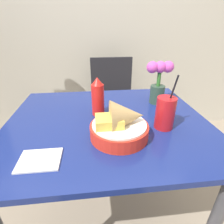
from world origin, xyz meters
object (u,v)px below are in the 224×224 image
food_basket (121,125)px  flower_vase (159,81)px  drink_cup (165,114)px  chair_far_window (112,97)px  ketchup_bottle (98,97)px

food_basket → flower_vase: flower_vase is taller
food_basket → drink_cup: size_ratio=0.96×
food_basket → flower_vase: bearing=50.9°
chair_far_window → drink_cup: 1.01m
chair_far_window → ketchup_bottle: (-0.16, -0.80, 0.33)m
ketchup_bottle → food_basket: bearing=-68.5°
chair_far_window → ketchup_bottle: bearing=-101.6°
ketchup_bottle → drink_cup: 0.32m
ketchup_bottle → flower_vase: (0.34, 0.11, 0.04)m
ketchup_bottle → drink_cup: drink_cup is taller
ketchup_bottle → flower_vase: flower_vase is taller
drink_cup → flower_vase: 0.28m
chair_far_window → drink_cup: (0.12, -0.96, 0.30)m
food_basket → drink_cup: drink_cup is taller
food_basket → flower_vase: 0.41m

